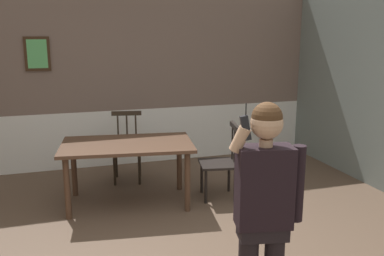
{
  "coord_description": "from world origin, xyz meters",
  "views": [
    {
      "loc": [
        -0.88,
        -3.17,
        2.08
      ],
      "look_at": [
        0.11,
        -0.01,
        1.33
      ],
      "focal_mm": 39.44,
      "sensor_mm": 36.0,
      "label": 1
    }
  ],
  "objects": [
    {
      "name": "room_back_partition",
      "position": [
        -0.0,
        3.44,
        1.38
      ],
      "size": [
        6.39,
        0.17,
        2.86
      ],
      "color": "#756056",
      "rests_on": "ground_plane"
    },
    {
      "name": "dining_table",
      "position": [
        -0.16,
        1.77,
        0.67
      ],
      "size": [
        1.68,
        1.13,
        0.77
      ],
      "rotation": [
        0.0,
        0.0,
        -0.14
      ],
      "color": "#4C3323",
      "rests_on": "ground_plane"
    },
    {
      "name": "chair_near_window",
      "position": [
        -0.04,
        2.61,
        0.47
      ],
      "size": [
        0.5,
        0.5,
        0.98
      ],
      "rotation": [
        0.0,
        0.0,
        2.94
      ],
      "color": "#2D2319",
      "rests_on": "ground_plane"
    },
    {
      "name": "person_figure",
      "position": [
        0.39,
        -0.78,
        0.93
      ],
      "size": [
        0.53,
        0.27,
        1.65
      ],
      "rotation": [
        0.0,
        0.0,
        2.94
      ],
      "color": "black",
      "rests_on": "ground_plane"
    },
    {
      "name": "chair_by_doorway",
      "position": [
        1.01,
        1.61,
        0.47
      ],
      "size": [
        0.53,
        0.53,
        0.95
      ],
      "rotation": [
        0.0,
        0.0,
        1.39
      ],
      "color": "black",
      "rests_on": "ground_plane"
    }
  ]
}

